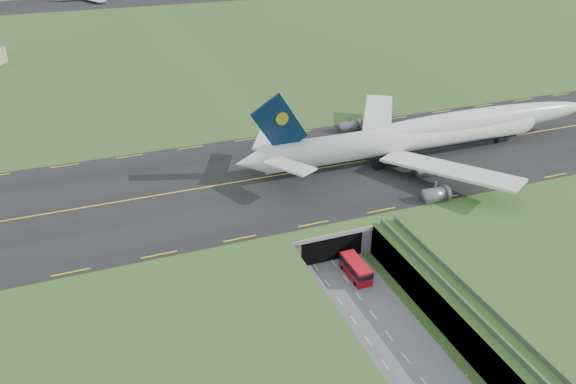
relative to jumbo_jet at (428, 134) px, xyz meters
name	(u,v)px	position (x,y,z in m)	size (l,w,h in m)	color
ground	(351,287)	(-33.99, -31.14, -11.23)	(900.00, 900.00, 0.00)	#335421
airfield_deck	(352,272)	(-33.99, -31.14, -8.23)	(800.00, 800.00, 6.00)	gray
trench_road	(372,313)	(-33.99, -38.64, -11.13)	(12.00, 75.00, 0.20)	slate
taxiway	(284,174)	(-33.99, 1.86, -5.14)	(800.00, 44.00, 0.18)	black
tunnel_portal	(313,222)	(-33.99, -14.42, -7.89)	(17.00, 22.30, 6.00)	gray
guideway	(480,318)	(-22.99, -50.25, -5.91)	(3.00, 53.00, 7.05)	#A8A8A3
jumbo_jet	(428,134)	(0.00, 0.00, 0.00)	(90.15, 58.85, 19.46)	white
shuttle_tram	(356,269)	(-32.00, -28.83, -9.54)	(3.00, 7.58, 3.08)	red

